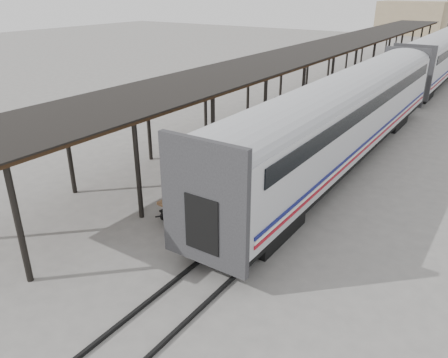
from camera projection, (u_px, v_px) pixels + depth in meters
ground at (199, 206)px, 18.36m from camera, size 160.00×160.00×0.00m
train at (440, 54)px, 41.30m from camera, size 3.45×76.01×4.01m
canopy at (337, 45)px, 36.71m from camera, size 4.90×64.30×4.15m
rails at (435, 81)px, 42.52m from camera, size 1.54×150.00×0.12m
building_left at (412, 18)px, 84.52m from camera, size 12.00×8.00×6.00m
baggage_cart at (190, 201)px, 17.37m from camera, size 1.56×2.55×0.86m
suitcase_stack at (195, 188)px, 17.50m from camera, size 1.36×1.04×0.59m
luggage_tug at (293, 112)px, 29.85m from camera, size 1.34×1.77×1.39m
porter at (184, 185)px, 16.33m from camera, size 0.62×0.71×1.65m
pedestrian at (275, 108)px, 30.31m from camera, size 0.91×0.40×1.54m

